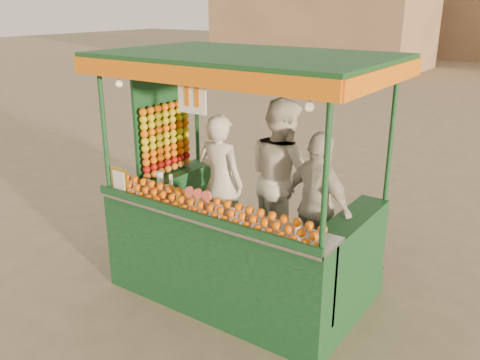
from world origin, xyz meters
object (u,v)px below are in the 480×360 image
Objects in this scene: vendor_left at (220,183)px; vendor_middle at (282,177)px; vendor_right at (318,206)px; juice_cart at (233,221)px.

vendor_middle is at bearing -152.53° from vendor_left.
vendor_middle reaches higher than vendor_left.
juice_cart is at bearing 45.74° from vendor_right.
vendor_right is (1.24, 0.05, -0.02)m from vendor_left.
vendor_middle is 0.69m from vendor_right.
juice_cart is 1.78× the size of vendor_left.
vendor_left is at bearing 58.38° from vendor_middle.
juice_cart reaches higher than vendor_middle.
juice_cart is 0.94m from vendor_right.
vendor_left is 1.24m from vendor_right.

